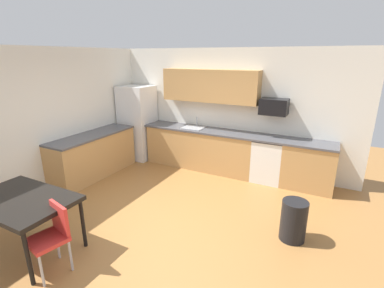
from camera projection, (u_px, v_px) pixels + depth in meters
name	position (u px, v px, depth m)	size (l,w,h in m)	color
ground_plane	(164.00, 219.00, 4.56)	(12.00, 12.00, 0.00)	#9E6B38
wall_back	(225.00, 110.00, 6.40)	(5.80, 0.10, 2.70)	white
wall_left	(43.00, 121.00, 5.32)	(0.10, 5.80, 2.70)	white
cabinet_run_back	(200.00, 149.00, 6.58)	(2.57, 0.60, 0.90)	tan
cabinet_run_back_right	(309.00, 166.00, 5.53)	(0.98, 0.60, 0.90)	tan
cabinet_run_left	(94.00, 156.00, 6.11)	(0.60, 2.00, 0.90)	tan
countertop_back	(219.00, 132.00, 6.23)	(4.80, 0.64, 0.04)	#4C4C51
countertop_left	(92.00, 135.00, 5.97)	(0.64, 2.00, 0.04)	#4C4C51
upper_cabinets_back	(210.00, 86.00, 6.18)	(2.20, 0.34, 0.70)	tan
refrigerator	(138.00, 123.00, 7.12)	(0.76, 0.70, 1.83)	white
oven_range	(268.00, 160.00, 5.88)	(0.60, 0.60, 0.91)	white
microwave	(274.00, 107.00, 5.63)	(0.54, 0.36, 0.32)	black
sink_basin	(193.00, 130.00, 6.52)	(0.48, 0.40, 0.14)	#A5A8AD
sink_faucet	(197.00, 122.00, 6.63)	(0.02, 0.02, 0.24)	#B2B5BA
dining_table	(21.00, 202.00, 3.67)	(1.40, 0.90, 0.77)	black
chair_near_table	(52.00, 233.00, 3.36)	(0.48, 0.48, 0.85)	red
trash_bin	(294.00, 221.00, 3.99)	(0.36, 0.36, 0.60)	black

